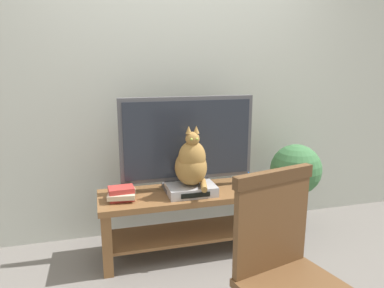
# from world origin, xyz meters

# --- Properties ---
(ground_plane) EXTENTS (12.00, 12.00, 0.00)m
(ground_plane) POSITION_xyz_m (0.00, 0.00, 0.00)
(ground_plane) COLOR slate
(back_wall) EXTENTS (7.00, 0.12, 2.80)m
(back_wall) POSITION_xyz_m (0.00, 0.96, 1.40)
(back_wall) COLOR #B7BCB2
(back_wall) RESTS_ON ground
(tv_stand) EXTENTS (1.38, 0.45, 0.50)m
(tv_stand) POSITION_xyz_m (0.01, 0.46, 0.36)
(tv_stand) COLOR brown
(tv_stand) RESTS_ON ground
(tv) EXTENTS (1.03, 0.20, 0.72)m
(tv) POSITION_xyz_m (0.01, 0.53, 0.87)
(tv) COLOR #4C4C51
(tv) RESTS_ON tv_stand
(media_box) EXTENTS (0.36, 0.27, 0.07)m
(media_box) POSITION_xyz_m (0.01, 0.41, 0.54)
(media_box) COLOR #ADADB2
(media_box) RESTS_ON tv_stand
(cat) EXTENTS (0.24, 0.33, 0.45)m
(cat) POSITION_xyz_m (0.01, 0.39, 0.74)
(cat) COLOR olive
(cat) RESTS_ON media_box
(wooden_chair) EXTENTS (0.54, 0.54, 0.98)m
(wooden_chair) POSITION_xyz_m (0.16, -0.72, 0.56)
(wooden_chair) COLOR brown
(wooden_chair) RESTS_ON ground
(book_stack) EXTENTS (0.21, 0.20, 0.10)m
(book_stack) POSITION_xyz_m (-0.51, 0.42, 0.55)
(book_stack) COLOR #B2332D
(book_stack) RESTS_ON tv_stand
(potted_plant) EXTENTS (0.42, 0.42, 0.81)m
(potted_plant) POSITION_xyz_m (0.92, 0.47, 0.54)
(potted_plant) COLOR #47474C
(potted_plant) RESTS_ON ground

